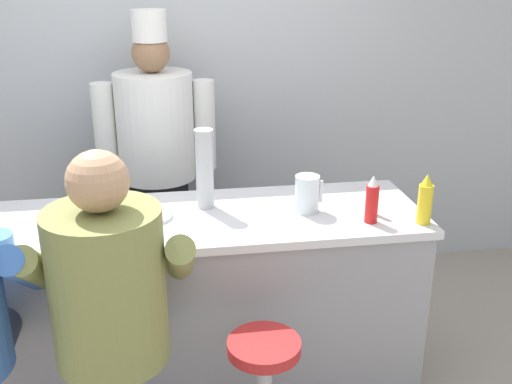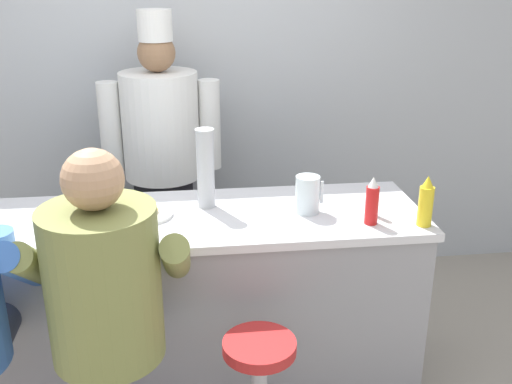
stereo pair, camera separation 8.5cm
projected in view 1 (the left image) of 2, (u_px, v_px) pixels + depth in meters
wall_back at (172, 88)px, 3.92m from camera, size 10.00×0.06×2.70m
diner_counter at (188, 307)px, 3.01m from camera, size 2.30×0.70×0.98m
ketchup_bottle_red at (372, 201)px, 2.75m from camera, size 0.06×0.06×0.23m
mustard_bottle_yellow at (425, 201)px, 2.73m from camera, size 0.07×0.07×0.24m
hot_sauce_bottle_orange at (374, 200)px, 2.84m from camera, size 0.03×0.03×0.15m
water_pitcher_clear at (307, 194)px, 2.87m from camera, size 0.13×0.12×0.18m
breakfast_plate at (147, 215)px, 2.83m from camera, size 0.24×0.24×0.05m
coffee_mug_blue at (90, 239)px, 2.52m from camera, size 0.12×0.08×0.08m
coffee_mug_white at (132, 231)px, 2.59m from camera, size 0.13×0.08×0.08m
cup_stack_steel at (205, 169)px, 2.88m from camera, size 0.09×0.09×0.39m
diner_seated_olive at (110, 290)px, 2.27m from camera, size 0.66×0.65×1.51m
cook_in_whites_near at (157, 152)px, 3.68m from camera, size 0.73×0.47×1.87m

